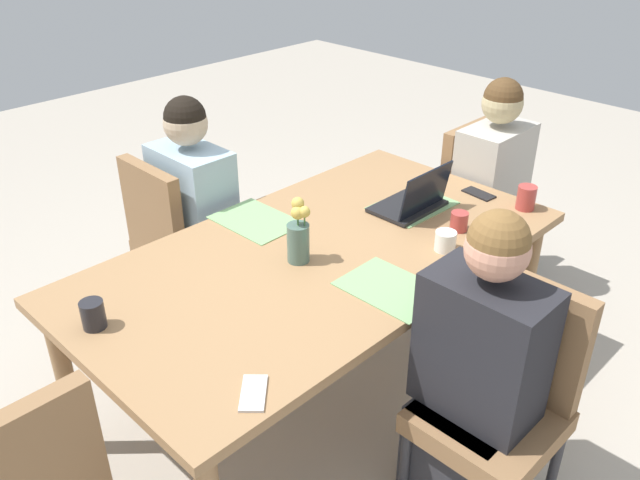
# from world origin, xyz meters

# --- Properties ---
(ground_plane) EXTENTS (10.00, 10.00, 0.00)m
(ground_plane) POSITION_xyz_m (0.00, 0.00, 0.00)
(ground_plane) COLOR #B2A899
(dining_table) EXTENTS (1.99, 1.07, 0.74)m
(dining_table) POSITION_xyz_m (0.00, 0.00, 0.67)
(dining_table) COLOR #9E754C
(dining_table) RESTS_ON ground_plane
(chair_near_left_near) EXTENTS (0.44, 0.44, 0.90)m
(chair_near_left_near) POSITION_xyz_m (0.10, -0.88, 0.50)
(chair_near_left_near) COLOR olive
(chair_near_left_near) RESTS_ON ground_plane
(person_near_left_near) EXTENTS (0.36, 0.40, 1.19)m
(person_near_left_near) POSITION_xyz_m (0.03, -0.82, 0.53)
(person_near_left_near) COLOR #2D2D33
(person_near_left_near) RESTS_ON ground_plane
(chair_head_left_left_mid) EXTENTS (0.44, 0.44, 0.90)m
(chair_head_left_left_mid) POSITION_xyz_m (-1.28, -0.04, 0.50)
(chair_head_left_left_mid) COLOR olive
(chair_head_left_left_mid) RESTS_ON ground_plane
(person_head_left_left_mid) EXTENTS (0.40, 0.36, 1.19)m
(person_head_left_left_mid) POSITION_xyz_m (-1.22, 0.03, 0.53)
(person_head_left_left_mid) COLOR #2D2D33
(person_head_left_left_mid) RESTS_ON ground_plane
(chair_far_left_far) EXTENTS (0.44, 0.44, 0.90)m
(chair_far_left_far) POSITION_xyz_m (-0.05, 0.83, 0.50)
(chair_far_left_far) COLOR olive
(chair_far_left_far) RESTS_ON ground_plane
(person_far_left_far) EXTENTS (0.36, 0.40, 1.19)m
(person_far_left_far) POSITION_xyz_m (0.02, 0.77, 0.53)
(person_far_left_far) COLOR #2D2D33
(person_far_left_far) RESTS_ON ground_plane
(flower_vase) EXTENTS (0.09, 0.09, 0.26)m
(flower_vase) POSITION_xyz_m (0.11, -0.01, 0.85)
(flower_vase) COLOR #4C6B60
(flower_vase) RESTS_ON dining_table
(placemat_near_left_near) EXTENTS (0.27, 0.36, 0.00)m
(placemat_near_left_near) POSITION_xyz_m (0.01, -0.38, 0.74)
(placemat_near_left_near) COLOR #7FAD70
(placemat_near_left_near) RESTS_ON dining_table
(placemat_head_left_left_mid) EXTENTS (0.37, 0.27, 0.00)m
(placemat_head_left_left_mid) POSITION_xyz_m (-0.58, 0.02, 0.74)
(placemat_head_left_left_mid) COLOR #7FAD70
(placemat_head_left_left_mid) RESTS_ON dining_table
(placemat_far_left_far) EXTENTS (0.26, 0.36, 0.00)m
(placemat_far_left_far) POSITION_xyz_m (0.01, 0.37, 0.74)
(placemat_far_left_far) COLOR #7FAD70
(placemat_far_left_far) RESTS_ON dining_table
(laptop_head_left_left_mid) EXTENTS (0.32, 0.22, 0.21)m
(laptop_head_left_left_mid) POSITION_xyz_m (-0.54, 0.04, 0.78)
(laptop_head_left_left_mid) COLOR black
(laptop_head_left_left_mid) RESTS_ON dining_table
(coffee_mug_near_left) EXTENTS (0.08, 0.08, 0.10)m
(coffee_mug_near_left) POSITION_xyz_m (0.87, -0.18, 0.79)
(coffee_mug_near_left) COLOR #232328
(coffee_mug_near_left) RESTS_ON dining_table
(coffee_mug_near_right) EXTENTS (0.08, 0.08, 0.11)m
(coffee_mug_near_right) POSITION_xyz_m (-0.91, 0.39, 0.79)
(coffee_mug_near_right) COLOR #AD3D38
(coffee_mug_near_right) RESTS_ON dining_table
(coffee_mug_centre_left) EXTENTS (0.08, 0.08, 0.08)m
(coffee_mug_centre_left) POSITION_xyz_m (-0.35, 0.35, 0.78)
(coffee_mug_centre_left) COLOR white
(coffee_mug_centre_left) RESTS_ON dining_table
(coffee_mug_centre_right) EXTENTS (0.07, 0.07, 0.08)m
(coffee_mug_centre_right) POSITION_xyz_m (-0.53, 0.29, 0.78)
(coffee_mug_centre_right) COLOR #AD3D38
(coffee_mug_centre_right) RESTS_ON dining_table
(phone_black) EXTENTS (0.09, 0.16, 0.01)m
(phone_black) POSITION_xyz_m (-0.89, 0.16, 0.74)
(phone_black) COLOR black
(phone_black) RESTS_ON dining_table
(phone_silver) EXTENTS (0.16, 0.16, 0.01)m
(phone_silver) POSITION_xyz_m (0.71, 0.44, 0.74)
(phone_silver) COLOR silver
(phone_silver) RESTS_ON dining_table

